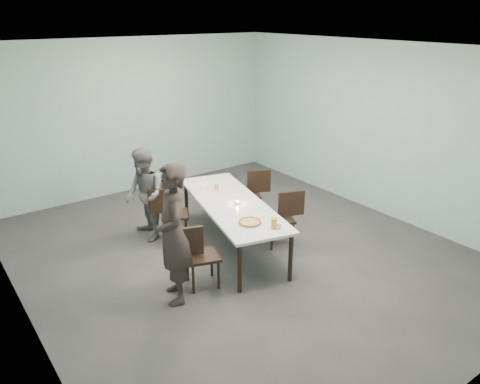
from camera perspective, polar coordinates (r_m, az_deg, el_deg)
ground at (r=7.19m, az=-0.07°, el=-7.41°), size 7.00×7.00×0.00m
room_shell at (r=6.47m, az=-0.08°, el=8.53°), size 6.02×7.02×3.01m
table at (r=7.07m, az=-1.02°, el=-1.69°), size 1.49×2.74×0.75m
chair_near_left at (r=6.18m, az=-5.36°, el=-7.32°), size 0.65×0.53×0.87m
chair_far_left at (r=7.47m, az=-8.63°, el=-2.24°), size 0.65×0.57×0.87m
chair_near_right at (r=7.28m, az=5.41°, el=-2.73°), size 0.65×0.54×0.87m
chair_far_right at (r=8.20m, az=1.52°, el=0.18°), size 0.65×0.57×0.87m
diner_near at (r=5.77m, az=-8.16°, el=-5.12°), size 0.63×0.77×1.81m
diner_far at (r=7.49m, az=-11.58°, el=-0.35°), size 0.65×0.79×1.49m
pizza at (r=6.35m, az=1.20°, el=-3.72°), size 0.34×0.34×0.04m
side_plate at (r=6.61m, az=2.17°, el=-2.81°), size 0.18×0.18×0.01m
beer_glass at (r=6.20m, az=4.17°, el=-3.86°), size 0.08×0.08×0.15m
water_tumbler at (r=6.21m, az=4.67°, el=-4.15°), size 0.08×0.08×0.09m
tealight at (r=6.98m, az=-0.31°, el=-1.32°), size 0.06×0.06×0.05m
amber_tumbler at (r=7.55m, az=-2.85°, el=0.61°), size 0.07×0.07×0.08m
menu at (r=7.78m, az=-5.01°, el=0.90°), size 0.34×0.29×0.01m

